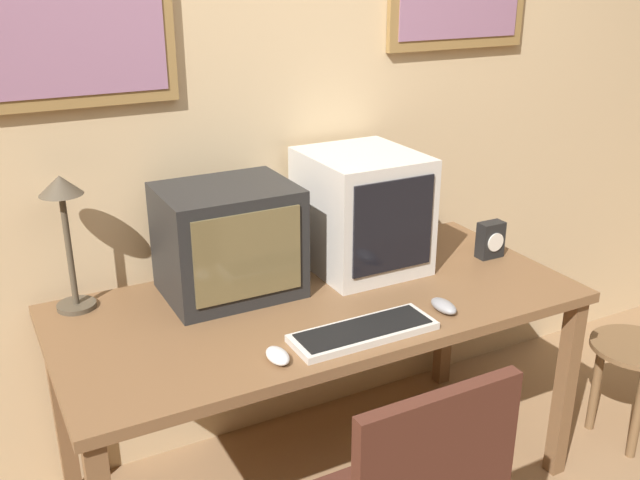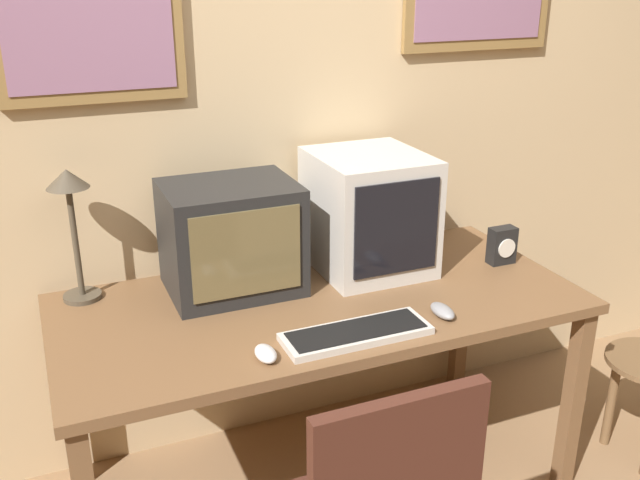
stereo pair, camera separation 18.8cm
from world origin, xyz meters
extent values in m
cube|color=#D1B284|center=(0.00, 1.43, 1.30)|extent=(8.00, 0.05, 2.60)
cube|color=olive|center=(-0.60, 1.39, 1.65)|extent=(0.58, 0.02, 0.55)
cube|color=gray|center=(-0.60, 1.38, 1.65)|extent=(0.51, 0.01, 0.48)
cube|color=brown|center=(0.00, 0.97, 0.73)|extent=(1.72, 0.80, 0.04)
cube|color=brown|center=(0.81, 0.62, 0.36)|extent=(0.06, 0.06, 0.72)
cube|color=brown|center=(-0.81, 1.32, 0.36)|extent=(0.06, 0.06, 0.72)
cube|color=brown|center=(0.81, 1.32, 0.36)|extent=(0.06, 0.06, 0.72)
cube|color=black|center=(-0.24, 1.17, 0.94)|extent=(0.43, 0.34, 0.37)
cube|color=brown|center=(-0.24, 0.99, 0.94)|extent=(0.35, 0.01, 0.28)
cube|color=beige|center=(0.27, 1.16, 0.96)|extent=(0.38, 0.41, 0.42)
cube|color=black|center=(0.27, 0.95, 0.97)|extent=(0.31, 0.01, 0.32)
cube|color=beige|center=(0.00, 0.69, 0.76)|extent=(0.45, 0.15, 0.02)
cube|color=black|center=(0.00, 0.69, 0.78)|extent=(0.41, 0.13, 0.00)
ellipsoid|color=gray|center=(0.31, 0.71, 0.77)|extent=(0.06, 0.11, 0.04)
ellipsoid|color=silver|center=(-0.29, 0.68, 0.77)|extent=(0.06, 0.10, 0.03)
cube|color=black|center=(0.74, 0.99, 0.82)|extent=(0.10, 0.05, 0.14)
cylinder|color=white|center=(0.74, 0.96, 0.82)|extent=(0.07, 0.00, 0.07)
cylinder|color=#4C4233|center=(-0.72, 1.28, 0.76)|extent=(0.12, 0.12, 0.02)
cylinder|color=#4C4233|center=(-0.72, 1.28, 0.96)|extent=(0.02, 0.02, 0.38)
cone|color=#4C4233|center=(-0.72, 1.28, 1.16)|extent=(0.13, 0.13, 0.06)
cylinder|color=brown|center=(1.14, 0.74, 0.20)|extent=(0.04, 0.04, 0.40)
camera|label=1|loc=(-0.99, -0.91, 1.79)|focal=40.00mm
camera|label=2|loc=(-0.83, -0.99, 1.79)|focal=40.00mm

